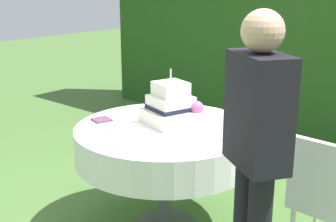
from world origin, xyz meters
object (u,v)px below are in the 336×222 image
object	(u,v)px
cake_table	(165,143)
serving_plate_right	(121,112)
serving_plate_left	(219,136)
standing_person	(256,150)
serving_plate_far	(115,130)
napkin_stack	(102,120)
wedding_cake	(172,107)
serving_plate_near	(123,144)
garden_chair	(328,197)

from	to	relation	value
cake_table	serving_plate_right	bearing A→B (deg)	174.19
serving_plate_left	standing_person	world-z (taller)	standing_person
serving_plate_far	napkin_stack	distance (m)	0.26
cake_table	serving_plate_left	xyz separation A→B (m)	(0.40, 0.06, 0.12)
wedding_cake	serving_plate_near	bearing A→B (deg)	-84.32
serving_plate_near	serving_plate_right	distance (m)	0.70
garden_chair	standing_person	xyz separation A→B (m)	(-0.19, -0.52, 0.39)
serving_plate_near	standing_person	size ratio (longest dim) A/B	0.07
napkin_stack	garden_chair	world-z (taller)	garden_chair
serving_plate_far	serving_plate_left	world-z (taller)	same
napkin_stack	standing_person	world-z (taller)	standing_person
serving_plate_far	napkin_stack	bearing A→B (deg)	158.19
serving_plate_far	wedding_cake	bearing A→B (deg)	64.56
cake_table	serving_plate_near	bearing A→B (deg)	-85.80
cake_table	serving_plate_near	world-z (taller)	serving_plate_near
serving_plate_far	standing_person	bearing A→B (deg)	-5.27
wedding_cake	serving_plate_right	world-z (taller)	wedding_cake
standing_person	serving_plate_right	bearing A→B (deg)	162.74
wedding_cake	serving_plate_far	world-z (taller)	wedding_cake
cake_table	serving_plate_right	xyz separation A→B (m)	(-0.48, 0.05, 0.12)
serving_plate_left	garden_chair	bearing A→B (deg)	6.45
cake_table	wedding_cake	distance (m)	0.25
standing_person	garden_chair	bearing A→B (deg)	69.97
serving_plate_right	serving_plate_near	bearing A→B (deg)	-43.05
serving_plate_left	napkin_stack	world-z (taller)	napkin_stack
serving_plate_far	serving_plate_left	size ratio (longest dim) A/B	0.93
cake_table	serving_plate_near	xyz separation A→B (m)	(0.03, -0.43, 0.12)
serving_plate_near	serving_plate_left	distance (m)	0.61
serving_plate_near	serving_plate_far	distance (m)	0.27
wedding_cake	napkin_stack	bearing A→B (deg)	-146.52
wedding_cake	serving_plate_far	size ratio (longest dim) A/B	2.99
wedding_cake	serving_plate_far	xyz separation A→B (m)	(-0.18, -0.37, -0.11)
serving_plate_far	serving_plate_near	bearing A→B (deg)	-33.35
serving_plate_left	serving_plate_right	bearing A→B (deg)	-179.18
serving_plate_near	serving_plate_far	size ratio (longest dim) A/B	0.83
serving_plate_far	serving_plate_right	world-z (taller)	same
serving_plate_left	napkin_stack	xyz separation A→B (m)	(-0.83, -0.25, 0.00)
serving_plate_left	serving_plate_right	distance (m)	0.88
serving_plate_near	serving_plate_left	xyz separation A→B (m)	(0.37, 0.49, 0.00)
cake_table	wedding_cake	bearing A→B (deg)	102.55
serving_plate_far	cake_table	bearing A→B (deg)	54.90
serving_plate_left	serving_plate_near	bearing A→B (deg)	-126.74
cake_table	wedding_cake	world-z (taller)	wedding_cake
serving_plate_far	garden_chair	xyz separation A→B (m)	(1.29, 0.42, -0.22)
wedding_cake	serving_plate_far	distance (m)	0.42
wedding_cake	serving_plate_right	xyz separation A→B (m)	(-0.46, -0.04, -0.11)
garden_chair	serving_plate_right	bearing A→B (deg)	-176.69
wedding_cake	serving_plate_right	distance (m)	0.47
wedding_cake	napkin_stack	distance (m)	0.51
garden_chair	napkin_stack	bearing A→B (deg)	-168.04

